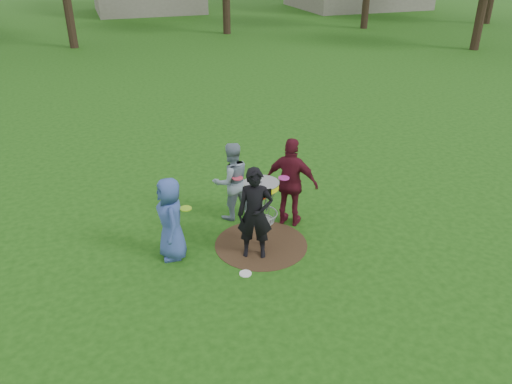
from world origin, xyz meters
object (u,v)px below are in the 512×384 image
object	(u,v)px
player_maroon	(291,183)
player_blue	(171,219)
disc_golf_basket	(261,198)
player_black	(255,214)
player_grey	(231,181)

from	to	relation	value
player_maroon	player_blue	bearing A→B (deg)	49.45
disc_golf_basket	player_blue	bearing A→B (deg)	173.84
player_black	disc_golf_basket	size ratio (longest dim) A/B	1.28
player_blue	player_grey	distance (m)	1.80
player_blue	player_maroon	xyz separation A→B (m)	(2.52, 0.39, 0.14)
disc_golf_basket	player_grey	bearing A→B (deg)	99.87
player_black	player_grey	bearing A→B (deg)	111.59
player_blue	player_maroon	size ratio (longest dim) A/B	0.85
player_black	disc_golf_basket	bearing A→B (deg)	74.51
player_grey	player_black	bearing A→B (deg)	82.74
player_blue	player_maroon	world-z (taller)	player_maroon
player_black	player_blue	bearing A→B (deg)	-176.09
player_blue	player_black	bearing A→B (deg)	72.22
player_maroon	disc_golf_basket	size ratio (longest dim) A/B	1.36
player_blue	player_black	distance (m)	1.53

